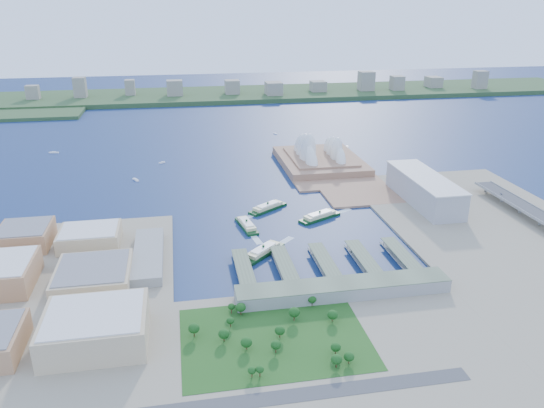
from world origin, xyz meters
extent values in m
plane|color=#10204C|center=(0.00, 0.00, 0.00)|extent=(3000.00, 3000.00, 0.00)
cube|color=gray|center=(-250.00, -105.00, 1.50)|extent=(220.00, 390.00, 3.00)
cube|color=gray|center=(0.00, -210.00, 1.50)|extent=(720.00, 180.00, 3.00)
cube|color=gray|center=(240.00, -50.00, 1.50)|extent=(240.00, 500.00, 3.00)
cube|color=#926A50|center=(107.50, 260.00, 1.50)|extent=(135.00, 220.00, 3.00)
cube|color=#2D4926|center=(0.00, 980.00, 6.00)|extent=(2200.00, 260.00, 12.00)
cube|color=#97979D|center=(195.00, 80.00, 20.50)|extent=(45.00, 155.00, 35.00)
cube|color=gray|center=(15.00, -135.00, 9.00)|extent=(200.00, 28.00, 12.00)
imported|color=slate|center=(296.00, 57.57, 15.43)|extent=(1.63, 4.01, 1.16)
camera|label=1|loc=(-126.48, -544.13, 257.92)|focal=35.00mm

